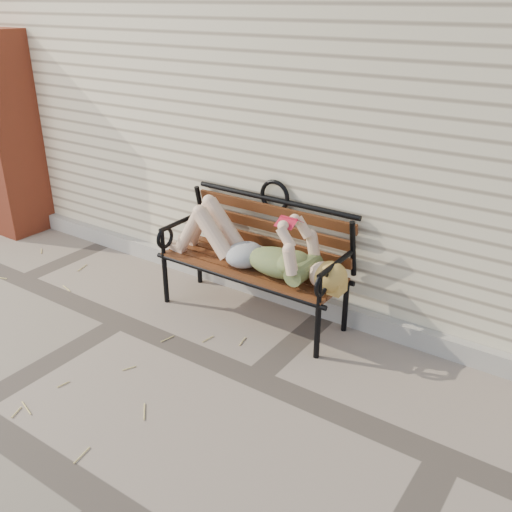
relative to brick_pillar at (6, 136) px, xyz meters
The scene contains 7 objects.
ground 2.62m from the brick_pillar, 18.06° to the right, with size 80.00×80.00×0.00m, color gray.
house_wall 3.26m from the brick_pillar, 44.37° to the left, with size 8.00×4.00×3.00m, color beige.
foundation_strip 2.49m from the brick_pillar, ahead, with size 8.00×0.10×0.15m, color #AAA49A.
brick_pillar is the anchor object (origin of this frame).
garden_bench 3.10m from the brick_pillar, ahead, with size 1.58×0.63×1.02m.
reading_woman 3.11m from the brick_pillar, ahead, with size 1.49×0.34×0.47m.
straw_scatter 2.00m from the brick_pillar, 30.41° to the right, with size 2.90×1.46×0.01m.
Camera 1 is at (2.99, -2.51, 2.28)m, focal length 40.00 mm.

